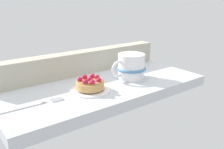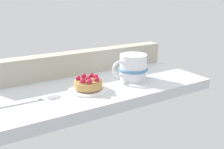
# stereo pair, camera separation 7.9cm
# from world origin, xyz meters

# --- Properties ---
(ground_plane) EXTENTS (0.68, 0.33, 0.03)m
(ground_plane) POSITION_xyz_m (0.00, 0.00, -0.02)
(ground_plane) COLOR silver
(window_rail_back) EXTENTS (0.67, 0.06, 0.08)m
(window_rail_back) POSITION_xyz_m (0.00, 0.13, 0.04)
(window_rail_back) COLOR #B2AD99
(window_rail_back) RESTS_ON ground_plane
(dessert_plate) EXTENTS (0.12, 0.12, 0.01)m
(dessert_plate) POSITION_xyz_m (-0.07, -0.04, 0.00)
(dessert_plate) COLOR white
(dessert_plate) RESTS_ON ground_plane
(raspberry_tart) EXTENTS (0.09, 0.09, 0.04)m
(raspberry_tart) POSITION_xyz_m (-0.07, -0.04, 0.02)
(raspberry_tart) COLOR tan
(raspberry_tart) RESTS_ON dessert_plate
(coffee_mug) EXTENTS (0.14, 0.10, 0.09)m
(coffee_mug) POSITION_xyz_m (0.11, -0.02, 0.04)
(coffee_mug) COLOR white
(coffee_mug) RESTS_ON ground_plane
(dessert_fork) EXTENTS (0.17, 0.03, 0.01)m
(dessert_fork) POSITION_xyz_m (-0.24, -0.04, 0.00)
(dessert_fork) COLOR silver
(dessert_fork) RESTS_ON ground_plane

